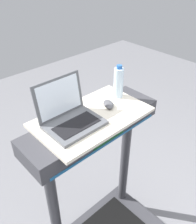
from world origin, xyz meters
TOP-DOWN VIEW (x-y plane):
  - desk_board at (0.00, 0.70)m, footprint 0.68×0.40m
  - laptop at (-0.14, 0.73)m, footprint 0.31×0.26m
  - computer_mouse at (0.14, 0.70)m, footprint 0.10×0.12m
  - water_bottle at (0.27, 0.75)m, footprint 0.06×0.06m

SIDE VIEW (x-z plane):
  - desk_board at x=0.00m, z-range 1.19..1.21m
  - computer_mouse at x=0.14m, z-range 1.21..1.24m
  - laptop at x=-0.14m, z-range 1.13..1.38m
  - water_bottle at x=0.27m, z-range 1.20..1.42m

